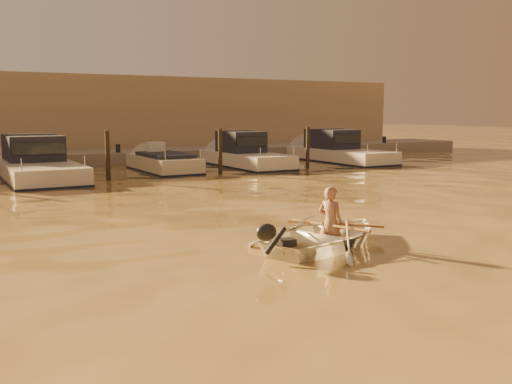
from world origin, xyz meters
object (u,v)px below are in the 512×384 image
moored_boat_4 (247,154)px  moored_boat_5 (339,150)px  moored_boat_3 (163,166)px  person (330,223)px  moored_boat_2 (37,163)px  waterfront_building (51,117)px  dinghy (328,235)px

moored_boat_4 → moored_boat_5: bearing=0.0°
moored_boat_3 → moored_boat_5: moored_boat_5 is taller
person → moored_boat_5: size_ratio=0.19×
moored_boat_2 → moored_boat_4: (9.90, 0.00, 0.00)m
moored_boat_4 → moored_boat_5: size_ratio=0.87×
moored_boat_2 → moored_boat_4: size_ratio=1.29×
moored_boat_2 → waterfront_building: waterfront_building is taller
dinghy → moored_boat_2: (-3.27, 15.62, 0.39)m
person → waterfront_building: size_ratio=0.03×
waterfront_building → moored_boat_5: bearing=-39.9°
moored_boat_4 → moored_boat_5: same height
moored_boat_5 → waterfront_building: size_ratio=0.17×
moored_boat_2 → moored_boat_3: bearing=0.0°
moored_boat_3 → moored_boat_4: moored_boat_4 is taller
moored_boat_5 → person: bearing=-128.4°
dinghy → moored_boat_4: 16.97m
moored_boat_3 → moored_boat_5: bearing=0.0°
moored_boat_2 → waterfront_building: bearing=76.9°
moored_boat_5 → waterfront_building: waterfront_building is taller
dinghy → waterfront_building: bearing=-20.6°
moored_boat_4 → moored_boat_5: 5.81m
moored_boat_4 → moored_boat_3: bearing=180.0°
moored_boat_5 → waterfront_building: bearing=140.1°
dinghy → moored_boat_2: moored_boat_2 is taller
moored_boat_3 → waterfront_building: 11.59m
dinghy → moored_boat_5: 19.97m
person → moored_boat_5: 19.88m
moored_boat_4 → waterfront_building: 13.34m
person → moored_boat_4: 16.89m
waterfront_building → dinghy: bearing=-88.5°
person → moored_boat_3: bearing=-30.0°
dinghy → moored_boat_3: size_ratio=0.59×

